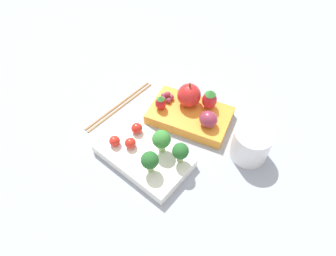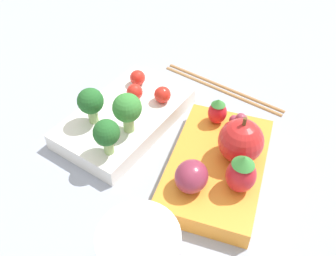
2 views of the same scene
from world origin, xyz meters
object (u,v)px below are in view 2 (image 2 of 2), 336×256
at_px(apple, 241,141).
at_px(plum, 191,176).
at_px(bento_box_savoury, 125,118).
at_px(cherry_tomato_1, 138,78).
at_px(strawberry_0, 241,173).
at_px(broccoli_floret_0, 107,134).
at_px(bento_box_fruit, 217,166).
at_px(broccoli_floret_1, 127,109).
at_px(cherry_tomato_2, 135,92).
at_px(grape_cluster, 240,123).
at_px(broccoli_floret_2, 91,102).
at_px(chopsticks_pair, 222,87).
at_px(cherry_tomato_0, 162,95).
at_px(drinking_cup, 140,255).
at_px(strawberry_1, 217,111).

height_order(apple, plum, apple).
xyz_separation_m(bento_box_savoury, cherry_tomato_1, (0.06, 0.02, 0.02)).
bearing_deg(strawberry_0, broccoli_floret_0, 98.31).
distance_m(bento_box_fruit, broccoli_floret_1, 0.13).
bearing_deg(bento_box_savoury, strawberry_0, -104.86).
height_order(cherry_tomato_2, grape_cluster, grape_cluster).
xyz_separation_m(broccoli_floret_2, grape_cluster, (0.08, -0.18, -0.02)).
height_order(cherry_tomato_1, chopsticks_pair, cherry_tomato_1).
height_order(broccoli_floret_0, apple, apple).
distance_m(broccoli_floret_0, plum, 0.11).
bearing_deg(broccoli_floret_2, cherry_tomato_1, -5.43).
distance_m(cherry_tomato_1, strawberry_0, 0.23).
distance_m(cherry_tomato_0, drinking_cup, 0.24).
bearing_deg(strawberry_0, broccoli_floret_1, 82.45).
bearing_deg(bento_box_fruit, strawberry_0, -126.53).
height_order(cherry_tomato_1, cherry_tomato_2, same).
relative_size(strawberry_0, plum, 1.29).
relative_size(apple, chopsticks_pair, 0.31).
bearing_deg(strawberry_0, chopsticks_pair, 26.62).
distance_m(cherry_tomato_2, apple, 0.18).
relative_size(bento_box_savoury, chopsticks_pair, 0.98).
bearing_deg(plum, apple, -24.57).
xyz_separation_m(broccoli_floret_0, apple, (0.07, -0.15, -0.00)).
bearing_deg(cherry_tomato_0, plum, -139.23).
height_order(apple, drinking_cup, apple).
bearing_deg(strawberry_1, grape_cluster, -83.50).
relative_size(broccoli_floret_1, cherry_tomato_2, 2.46).
height_order(bento_box_savoury, chopsticks_pair, bento_box_savoury).
height_order(bento_box_savoury, broccoli_floret_0, broccoli_floret_0).
bearing_deg(cherry_tomato_0, cherry_tomato_1, 71.14).
relative_size(strawberry_0, strawberry_1, 1.35).
bearing_deg(strawberry_0, apple, 21.34).
relative_size(cherry_tomato_1, cherry_tomato_2, 0.99).
relative_size(broccoli_floret_2, chopsticks_pair, 0.25).
bearing_deg(broccoli_floret_1, cherry_tomato_0, -8.39).
distance_m(broccoli_floret_2, strawberry_0, 0.21).
height_order(cherry_tomato_1, grape_cluster, grape_cluster).
bearing_deg(apple, strawberry_0, -158.66).
relative_size(bento_box_fruit, strawberry_1, 5.18).
relative_size(cherry_tomato_2, grape_cluster, 0.73).
height_order(broccoli_floret_2, cherry_tomato_0, broccoli_floret_2).
bearing_deg(apple, bento_box_savoury, 88.10).
bearing_deg(broccoli_floret_0, strawberry_0, -81.69).
distance_m(cherry_tomato_2, drinking_cup, 0.25).
bearing_deg(cherry_tomato_2, strawberry_0, -113.13).
distance_m(apple, strawberry_0, 0.05).
bearing_deg(broccoli_floret_2, bento_box_fruit, -85.28).
distance_m(plum, drinking_cup, 0.10).
xyz_separation_m(cherry_tomato_1, strawberry_1, (-0.02, -0.14, 0.01)).
bearing_deg(chopsticks_pair, grape_cluster, -147.66).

